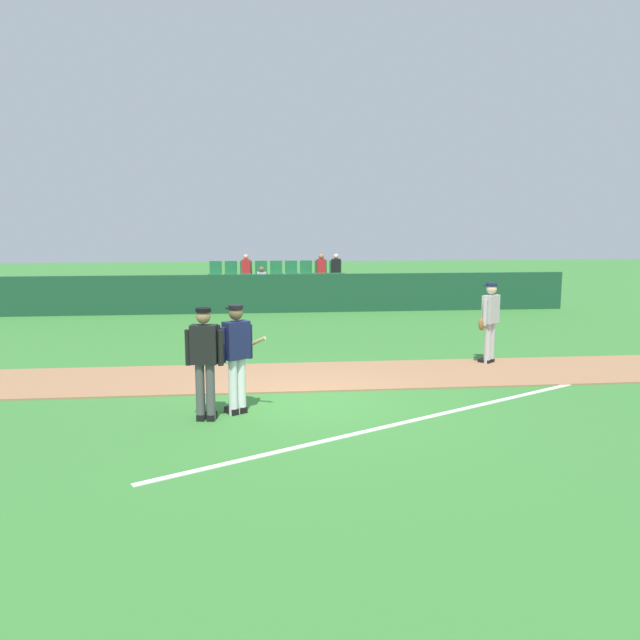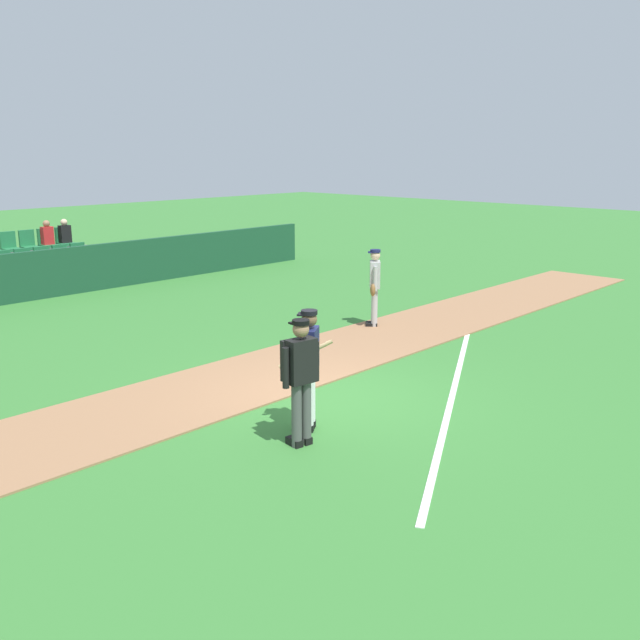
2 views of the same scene
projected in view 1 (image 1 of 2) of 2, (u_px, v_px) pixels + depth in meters
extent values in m
plane|color=#387A33|center=(304.00, 401.00, 10.97)|extent=(80.00, 80.00, 0.00)
cube|color=#9E704C|center=(297.00, 376.00, 12.70)|extent=(28.00, 2.37, 0.03)
cube|color=white|center=(484.00, 404.00, 10.79)|extent=(10.61, 5.78, 0.01)
cube|color=#19472D|center=(279.00, 294.00, 21.69)|extent=(20.00, 0.16, 1.31)
cube|color=slate|center=(277.00, 303.00, 23.19)|extent=(5.55, 2.10, 0.30)
cube|color=slate|center=(277.00, 295.00, 22.72)|extent=(5.45, 0.85, 0.40)
cube|color=#237542|center=(214.00, 289.00, 22.36)|extent=(0.44, 0.40, 0.08)
cube|color=#237542|center=(215.00, 281.00, 22.54)|extent=(0.44, 0.08, 0.50)
cube|color=#237542|center=(230.00, 288.00, 22.42)|extent=(0.44, 0.40, 0.08)
cube|color=#237542|center=(230.00, 281.00, 22.59)|extent=(0.44, 0.08, 0.50)
cube|color=#237542|center=(246.00, 288.00, 22.47)|extent=(0.44, 0.40, 0.08)
cube|color=#237542|center=(246.00, 281.00, 22.65)|extent=(0.44, 0.08, 0.50)
cube|color=#237542|center=(262.00, 288.00, 22.53)|extent=(0.44, 0.40, 0.08)
cube|color=#237542|center=(262.00, 280.00, 22.71)|extent=(0.44, 0.08, 0.50)
cube|color=silver|center=(262.00, 279.00, 22.53)|extent=(0.32, 0.22, 0.52)
sphere|color=brown|center=(262.00, 270.00, 22.48)|extent=(0.20, 0.20, 0.20)
cube|color=#237542|center=(277.00, 288.00, 22.58)|extent=(0.44, 0.40, 0.08)
cube|color=#237542|center=(277.00, 280.00, 22.76)|extent=(0.44, 0.08, 0.50)
cube|color=#237542|center=(293.00, 288.00, 22.64)|extent=(0.44, 0.40, 0.08)
cube|color=#237542|center=(293.00, 280.00, 22.82)|extent=(0.44, 0.08, 0.50)
cube|color=#237542|center=(308.00, 288.00, 22.70)|extent=(0.44, 0.40, 0.08)
cube|color=#237542|center=(308.00, 280.00, 22.88)|extent=(0.44, 0.08, 0.50)
cube|color=#237542|center=(324.00, 287.00, 22.75)|extent=(0.44, 0.40, 0.08)
cube|color=#237542|center=(323.00, 280.00, 22.93)|extent=(0.44, 0.08, 0.50)
cube|color=#237542|center=(339.00, 287.00, 22.81)|extent=(0.44, 0.40, 0.08)
cube|color=#237542|center=(338.00, 280.00, 22.99)|extent=(0.44, 0.08, 0.50)
cube|color=slate|center=(276.00, 281.00, 23.50)|extent=(5.45, 0.85, 0.40)
cube|color=#237542|center=(216.00, 275.00, 23.13)|extent=(0.44, 0.40, 0.08)
cube|color=#237542|center=(216.00, 268.00, 23.31)|extent=(0.44, 0.08, 0.50)
cube|color=#237542|center=(231.00, 275.00, 23.19)|extent=(0.44, 0.40, 0.08)
cube|color=#237542|center=(231.00, 268.00, 23.37)|extent=(0.44, 0.08, 0.50)
cube|color=#237542|center=(246.00, 275.00, 23.25)|extent=(0.44, 0.40, 0.08)
cube|color=#237542|center=(246.00, 268.00, 23.43)|extent=(0.44, 0.08, 0.50)
cube|color=red|center=(246.00, 267.00, 23.25)|extent=(0.32, 0.22, 0.52)
sphere|color=tan|center=(246.00, 257.00, 23.20)|extent=(0.20, 0.20, 0.20)
cube|color=#237542|center=(261.00, 275.00, 23.30)|extent=(0.44, 0.40, 0.08)
cube|color=#237542|center=(261.00, 268.00, 23.48)|extent=(0.44, 0.08, 0.50)
cube|color=#237542|center=(276.00, 275.00, 23.36)|extent=(0.44, 0.40, 0.08)
cube|color=#237542|center=(276.00, 267.00, 23.54)|extent=(0.44, 0.08, 0.50)
cube|color=#237542|center=(291.00, 275.00, 23.42)|extent=(0.44, 0.40, 0.08)
cube|color=#237542|center=(291.00, 267.00, 23.59)|extent=(0.44, 0.08, 0.50)
cube|color=#237542|center=(306.00, 274.00, 23.47)|extent=(0.44, 0.40, 0.08)
cube|color=#237542|center=(306.00, 267.00, 23.65)|extent=(0.44, 0.08, 0.50)
cube|color=#237542|center=(321.00, 274.00, 23.53)|extent=(0.44, 0.40, 0.08)
cube|color=#237542|center=(321.00, 267.00, 23.71)|extent=(0.44, 0.08, 0.50)
cube|color=red|center=(321.00, 266.00, 23.53)|extent=(0.32, 0.22, 0.52)
sphere|color=#9E7051|center=(321.00, 257.00, 23.48)|extent=(0.20, 0.20, 0.20)
cube|color=#237542|center=(336.00, 274.00, 23.59)|extent=(0.44, 0.40, 0.08)
cube|color=#237542|center=(335.00, 267.00, 23.76)|extent=(0.44, 0.08, 0.50)
cube|color=black|center=(336.00, 266.00, 23.59)|extent=(0.32, 0.22, 0.52)
sphere|color=beige|center=(336.00, 256.00, 23.54)|extent=(0.20, 0.20, 0.20)
cylinder|color=white|center=(233.00, 387.00, 10.16)|extent=(0.14, 0.14, 0.90)
cylinder|color=white|center=(242.00, 386.00, 10.26)|extent=(0.14, 0.14, 0.90)
cube|color=black|center=(231.00, 411.00, 10.26)|extent=(0.24, 0.28, 0.10)
cube|color=black|center=(240.00, 409.00, 10.37)|extent=(0.24, 0.28, 0.10)
cube|color=#191E47|center=(236.00, 340.00, 10.10)|extent=(0.45, 0.41, 0.60)
cylinder|color=#191E47|center=(223.00, 345.00, 9.94)|extent=(0.09, 0.09, 0.55)
cylinder|color=#191E47|center=(250.00, 341.00, 10.26)|extent=(0.09, 0.09, 0.55)
sphere|color=brown|center=(236.00, 313.00, 10.03)|extent=(0.22, 0.22, 0.22)
cylinder|color=black|center=(236.00, 307.00, 10.02)|extent=(0.23, 0.23, 0.06)
cube|color=black|center=(232.00, 308.00, 10.10)|extent=(0.22, 0.20, 0.02)
cylinder|color=tan|center=(246.00, 347.00, 10.35)|extent=(0.66, 0.55, 0.41)
cylinder|color=#4C4C4C|center=(200.00, 392.00, 9.86)|extent=(0.14, 0.14, 0.90)
cylinder|color=#4C4C4C|center=(211.00, 392.00, 9.85)|extent=(0.14, 0.14, 0.90)
cube|color=black|center=(202.00, 416.00, 9.98)|extent=(0.16, 0.27, 0.10)
cube|color=black|center=(212.00, 416.00, 9.97)|extent=(0.16, 0.27, 0.10)
cube|color=black|center=(204.00, 344.00, 9.74)|extent=(0.43, 0.28, 0.60)
cylinder|color=black|center=(188.00, 348.00, 9.76)|extent=(0.09, 0.09, 0.55)
cylinder|color=black|center=(220.00, 348.00, 9.74)|extent=(0.09, 0.09, 0.55)
sphere|color=#9E7051|center=(203.00, 317.00, 9.68)|extent=(0.22, 0.22, 0.22)
cylinder|color=black|center=(203.00, 310.00, 9.66)|extent=(0.23, 0.23, 0.06)
cube|color=black|center=(205.00, 311.00, 9.76)|extent=(0.20, 0.15, 0.02)
cube|color=black|center=(206.00, 343.00, 9.87)|extent=(0.45, 0.14, 0.56)
cylinder|color=#B2B2B2|center=(487.00, 344.00, 13.78)|extent=(0.14, 0.14, 0.90)
cylinder|color=#B2B2B2|center=(491.00, 343.00, 13.89)|extent=(0.14, 0.14, 0.90)
cube|color=black|center=(484.00, 362.00, 13.88)|extent=(0.26, 0.28, 0.10)
cube|color=black|center=(488.00, 360.00, 13.99)|extent=(0.26, 0.28, 0.10)
cube|color=#B2B2B2|center=(491.00, 309.00, 13.72)|extent=(0.45, 0.43, 0.60)
cylinder|color=#B2B2B2|center=(485.00, 313.00, 13.55)|extent=(0.09, 0.09, 0.55)
cylinder|color=#B2B2B2|center=(496.00, 310.00, 13.91)|extent=(0.09, 0.09, 0.55)
sphere|color=beige|center=(492.00, 289.00, 13.66)|extent=(0.22, 0.22, 0.22)
cylinder|color=#191E4C|center=(492.00, 284.00, 13.64)|extent=(0.23, 0.23, 0.06)
cube|color=#191E4C|center=(487.00, 286.00, 13.71)|extent=(0.21, 0.21, 0.02)
ellipsoid|color=brown|center=(482.00, 324.00, 13.61)|extent=(0.23, 0.22, 0.28)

